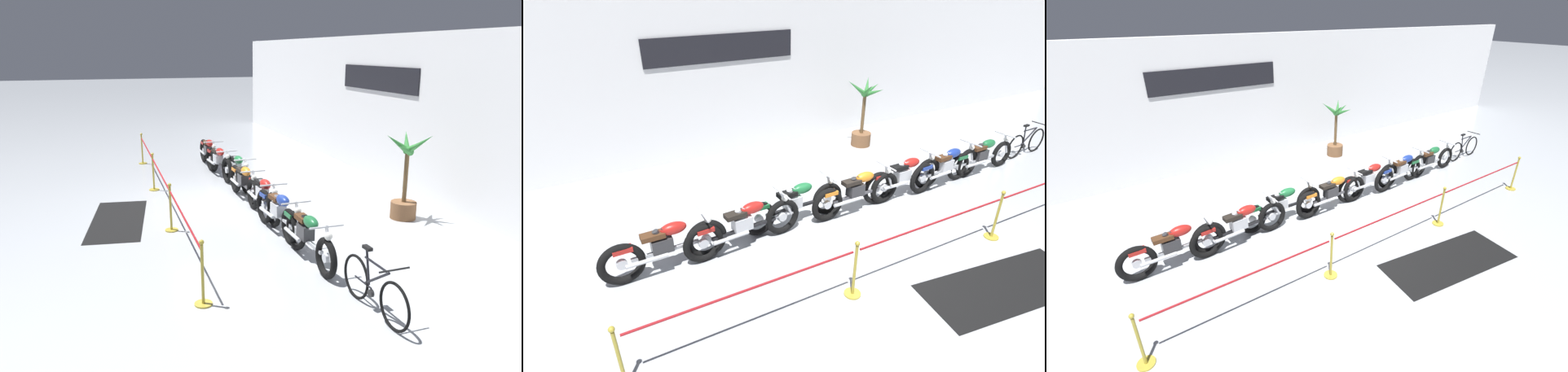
{
  "view_description": "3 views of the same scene",
  "coord_description": "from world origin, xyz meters",
  "views": [
    {
      "loc": [
        12.19,
        -2.86,
        3.75
      ],
      "look_at": [
        0.41,
        0.87,
        0.44
      ],
      "focal_mm": 35.0,
      "sensor_mm": 36.0,
      "label": 1
    },
    {
      "loc": [
        -5.04,
        -5.52,
        4.68
      ],
      "look_at": [
        -1.44,
        1.14,
        0.71
      ],
      "focal_mm": 28.0,
      "sensor_mm": 36.0,
      "label": 2
    },
    {
      "loc": [
        -5.13,
        -5.88,
        4.84
      ],
      "look_at": [
        -0.31,
        1.22,
        0.51
      ],
      "focal_mm": 24.0,
      "sensor_mm": 36.0,
      "label": 3
    }
  ],
  "objects": [
    {
      "name": "stanchion_mid_left",
      "position": [
        -1.63,
        -1.58,
        0.36
      ],
      "size": [
        0.28,
        0.28,
        1.05
      ],
      "color": "gold",
      "rests_on": "ground"
    },
    {
      "name": "potted_palm_left_of_row",
      "position": [
        2.57,
        3.62,
        0.87
      ],
      "size": [
        1.03,
        0.95,
        2.05
      ],
      "color": "brown",
      "rests_on": "ground"
    },
    {
      "name": "floor_banner",
      "position": [
        0.75,
        -2.65,
        0.0
      ],
      "size": [
        3.09,
        1.54,
        0.01
      ],
      "primitive_type": "cube",
      "rotation": [
        0.0,
        0.0,
        -0.13
      ],
      "color": "black",
      "rests_on": "ground"
    },
    {
      "name": "motorcycle_blue_5",
      "position": [
        2.76,
        0.53,
        0.48
      ],
      "size": [
        2.43,
        0.62,
        0.96
      ],
      "color": "black",
      "rests_on": "ground"
    },
    {
      "name": "ground_plane",
      "position": [
        0.0,
        0.0,
        0.0
      ],
      "size": [
        120.0,
        120.0,
        0.0
      ],
      "primitive_type": "plane",
      "color": "#B2B7BC"
    },
    {
      "name": "motorcycle_green_2",
      "position": [
        -1.4,
        0.73,
        0.47
      ],
      "size": [
        2.39,
        0.62,
        0.95
      ],
      "color": "black",
      "rests_on": "ground"
    },
    {
      "name": "motorcycle_red_0",
      "position": [
        -4.11,
        0.49,
        0.48
      ],
      "size": [
        2.26,
        0.62,
        0.97
      ],
      "color": "black",
      "rests_on": "ground"
    },
    {
      "name": "stanchion_mid_right",
      "position": [
        1.8,
        -1.58,
        0.36
      ],
      "size": [
        0.28,
        0.28,
        1.05
      ],
      "color": "gold",
      "rests_on": "ground"
    },
    {
      "name": "back_wall",
      "position": [
        -0.0,
        5.12,
        2.1
      ],
      "size": [
        28.0,
        0.29,
        4.2
      ],
      "color": "white",
      "rests_on": "ground"
    },
    {
      "name": "stanchion_far_left",
      "position": [
        -1.39,
        -1.58,
        0.74
      ],
      "size": [
        10.51,
        0.28,
        1.05
      ],
      "color": "gold",
      "rests_on": "ground"
    },
    {
      "name": "motorcycle_green_6",
      "position": [
        4.1,
        0.58,
        0.46
      ],
      "size": [
        2.41,
        0.62,
        0.94
      ],
      "color": "black",
      "rests_on": "ground"
    },
    {
      "name": "motorcycle_orange_3",
      "position": [
        0.04,
        0.53,
        0.47
      ],
      "size": [
        2.32,
        0.62,
        0.96
      ],
      "color": "black",
      "rests_on": "ground"
    },
    {
      "name": "motorcycle_red_1",
      "position": [
        -2.63,
        0.48,
        0.48
      ],
      "size": [
        2.44,
        0.62,
        0.96
      ],
      "color": "black",
      "rests_on": "ground"
    },
    {
      "name": "motorcycle_red_4",
      "position": [
        1.44,
        0.6,
        0.49
      ],
      "size": [
        2.33,
        0.62,
        0.97
      ],
      "color": "black",
      "rests_on": "ground"
    },
    {
      "name": "bicycle",
      "position": [
        6.24,
        0.76,
        0.38
      ],
      "size": [
        1.73,
        0.48,
        0.96
      ],
      "color": "black",
      "rests_on": "ground"
    }
  ]
}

